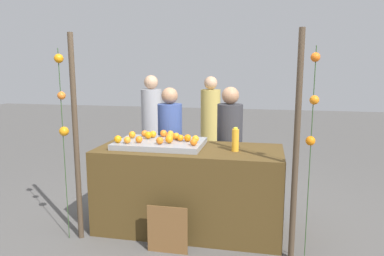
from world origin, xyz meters
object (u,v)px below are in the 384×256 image
(orange_0, at_px, (132,135))
(vendor_left, at_px, (170,151))
(orange_1, at_px, (144,133))
(vendor_right, at_px, (229,154))
(stall_counter, at_px, (189,189))
(juice_bottle, at_px, (235,140))
(chalkboard_sign, at_px, (168,230))

(orange_0, distance_m, vendor_left, 0.69)
(orange_1, relative_size, vendor_right, 0.05)
(stall_counter, relative_size, juice_bottle, 7.93)
(chalkboard_sign, xyz_separation_m, vendor_right, (0.48, 1.22, 0.50))
(orange_0, bearing_deg, chalkboard_sign, -48.90)
(orange_0, height_order, chalkboard_sign, orange_0)
(orange_0, xyz_separation_m, vendor_right, (1.10, 0.51, -0.30))
(vendor_left, bearing_deg, juice_bottle, -37.21)
(stall_counter, distance_m, juice_bottle, 0.78)
(stall_counter, distance_m, orange_0, 0.92)
(orange_1, relative_size, vendor_left, 0.05)
(vendor_left, bearing_deg, stall_counter, -58.43)
(stall_counter, relative_size, orange_0, 25.02)
(orange_1, bearing_deg, orange_0, -132.13)
(vendor_right, bearing_deg, chalkboard_sign, -111.38)
(orange_1, bearing_deg, vendor_right, 21.58)
(orange_1, distance_m, juice_bottle, 1.15)
(chalkboard_sign, height_order, vendor_left, vendor_left)
(stall_counter, xyz_separation_m, orange_1, (-0.60, 0.24, 0.57))
(orange_0, xyz_separation_m, chalkboard_sign, (0.62, -0.71, -0.80))
(stall_counter, relative_size, vendor_right, 1.29)
(juice_bottle, distance_m, vendor_right, 0.76)
(juice_bottle, xyz_separation_m, vendor_right, (-0.13, 0.68, -0.32))
(stall_counter, relative_size, orange_1, 27.23)
(juice_bottle, bearing_deg, orange_1, 165.63)
(chalkboard_sign, bearing_deg, stall_counter, 80.96)
(orange_1, xyz_separation_m, vendor_right, (0.99, 0.39, -0.30))
(orange_0, height_order, vendor_left, vendor_left)
(stall_counter, xyz_separation_m, orange_0, (-0.71, 0.12, 0.57))
(orange_1, height_order, vendor_right, vendor_right)
(stall_counter, bearing_deg, vendor_left, 121.57)
(vendor_left, relative_size, vendor_right, 0.99)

